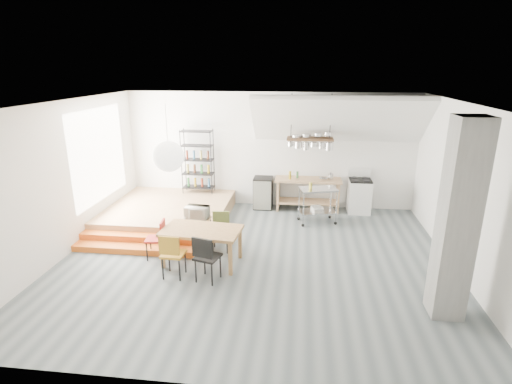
# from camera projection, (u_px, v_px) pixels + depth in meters

# --- Properties ---
(floor) EXTENTS (8.00, 8.00, 0.00)m
(floor) POSITION_uv_depth(u_px,v_px,m) (255.00, 259.00, 8.34)
(floor) COLOR #505A5D
(floor) RESTS_ON ground
(wall_back) EXTENTS (8.00, 0.04, 3.20)m
(wall_back) POSITION_uv_depth(u_px,v_px,m) (270.00, 150.00, 11.17)
(wall_back) COLOR silver
(wall_back) RESTS_ON ground
(wall_left) EXTENTS (0.04, 7.00, 3.20)m
(wall_left) POSITION_uv_depth(u_px,v_px,m) (64.00, 180.00, 8.31)
(wall_left) COLOR silver
(wall_left) RESTS_ON ground
(wall_right) EXTENTS (0.04, 7.00, 3.20)m
(wall_right) POSITION_uv_depth(u_px,v_px,m) (468.00, 193.00, 7.40)
(wall_right) COLOR silver
(wall_right) RESTS_ON ground
(ceiling) EXTENTS (8.00, 7.00, 0.02)m
(ceiling) POSITION_uv_depth(u_px,v_px,m) (254.00, 103.00, 7.37)
(ceiling) COLOR white
(ceiling) RESTS_ON wall_back
(slope_ceiling) EXTENTS (4.40, 1.44, 1.32)m
(slope_ceiling) POSITION_uv_depth(u_px,v_px,m) (339.00, 120.00, 10.11)
(slope_ceiling) COLOR white
(slope_ceiling) RESTS_ON wall_back
(window_pane) EXTENTS (0.02, 2.50, 2.20)m
(window_pane) POSITION_uv_depth(u_px,v_px,m) (99.00, 155.00, 9.66)
(window_pane) COLOR white
(window_pane) RESTS_ON wall_left
(platform) EXTENTS (3.00, 3.00, 0.40)m
(platform) POSITION_uv_depth(u_px,v_px,m) (169.00, 212.00, 10.45)
(platform) COLOR #A27A51
(platform) RESTS_ON ground
(step_lower) EXTENTS (3.00, 0.35, 0.13)m
(step_lower) POSITION_uv_depth(u_px,v_px,m) (141.00, 249.00, 8.65)
(step_lower) COLOR #CE5B18
(step_lower) RESTS_ON ground
(step_upper) EXTENTS (3.00, 0.35, 0.27)m
(step_upper) POSITION_uv_depth(u_px,v_px,m) (146.00, 240.00, 8.96)
(step_upper) COLOR #CE5B18
(step_upper) RESTS_ON ground
(concrete_column) EXTENTS (0.50, 0.50, 3.20)m
(concrete_column) POSITION_uv_depth(u_px,v_px,m) (458.00, 222.00, 6.06)
(concrete_column) COLOR slate
(concrete_column) RESTS_ON ground
(kitchen_counter) EXTENTS (1.80, 0.60, 0.91)m
(kitchen_counter) POSITION_uv_depth(u_px,v_px,m) (308.00, 189.00, 11.01)
(kitchen_counter) COLOR #A27A51
(kitchen_counter) RESTS_ON ground
(stove) EXTENTS (0.60, 0.60, 1.18)m
(stove) POSITION_uv_depth(u_px,v_px,m) (359.00, 195.00, 10.90)
(stove) COLOR white
(stove) RESTS_ON ground
(pot_rack) EXTENTS (1.20, 0.50, 1.43)m
(pot_rack) POSITION_uv_depth(u_px,v_px,m) (311.00, 142.00, 10.38)
(pot_rack) COLOR #3D2918
(pot_rack) RESTS_ON ceiling
(wire_shelving) EXTENTS (0.88, 0.38, 1.80)m
(wire_shelving) POSITION_uv_depth(u_px,v_px,m) (198.00, 160.00, 11.19)
(wire_shelving) COLOR black
(wire_shelving) RESTS_ON platform
(microwave_shelf) EXTENTS (0.60, 0.40, 0.16)m
(microwave_shelf) POSITION_uv_depth(u_px,v_px,m) (197.00, 219.00, 9.04)
(microwave_shelf) COLOR #A27A51
(microwave_shelf) RESTS_ON platform
(paper_lantern) EXTENTS (0.60, 0.60, 0.60)m
(paper_lantern) POSITION_uv_depth(u_px,v_px,m) (169.00, 156.00, 7.66)
(paper_lantern) COLOR white
(paper_lantern) RESTS_ON ceiling
(dining_table) EXTENTS (1.63, 1.02, 0.74)m
(dining_table) POSITION_uv_depth(u_px,v_px,m) (201.00, 233.00, 8.01)
(dining_table) COLOR brown
(dining_table) RESTS_ON ground
(chair_mustard) EXTENTS (0.43, 0.43, 0.90)m
(chair_mustard) POSITION_uv_depth(u_px,v_px,m) (172.00, 252.00, 7.45)
(chair_mustard) COLOR #B7811F
(chair_mustard) RESTS_ON ground
(chair_black) EXTENTS (0.52, 0.52, 0.93)m
(chair_black) POSITION_uv_depth(u_px,v_px,m) (206.00, 255.00, 7.31)
(chair_black) COLOR black
(chair_black) RESTS_ON ground
(chair_olive) EXTENTS (0.42, 0.42, 0.84)m
(chair_olive) POSITION_uv_depth(u_px,v_px,m) (221.00, 228.00, 8.67)
(chair_olive) COLOR #56632E
(chair_olive) RESTS_ON ground
(chair_red) EXTENTS (0.42, 0.42, 0.83)m
(chair_red) POSITION_uv_depth(u_px,v_px,m) (158.00, 236.00, 8.26)
(chair_red) COLOR #A51C17
(chair_red) RESTS_ON ground
(rolling_cart) EXTENTS (1.02, 0.74, 0.92)m
(rolling_cart) POSITION_uv_depth(u_px,v_px,m) (318.00, 201.00, 10.13)
(rolling_cart) COLOR silver
(rolling_cart) RESTS_ON ground
(mini_fridge) EXTENTS (0.52, 0.52, 0.89)m
(mini_fridge) POSITION_uv_depth(u_px,v_px,m) (263.00, 193.00, 11.25)
(mini_fridge) COLOR black
(mini_fridge) RESTS_ON ground
(microwave) EXTENTS (0.55, 0.40, 0.28)m
(microwave) POSITION_uv_depth(u_px,v_px,m) (197.00, 212.00, 8.99)
(microwave) COLOR beige
(microwave) RESTS_ON microwave_shelf
(bowl) EXTENTS (0.27, 0.27, 0.06)m
(bowl) POSITION_uv_depth(u_px,v_px,m) (323.00, 179.00, 10.82)
(bowl) COLOR silver
(bowl) RESTS_ON kitchen_counter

